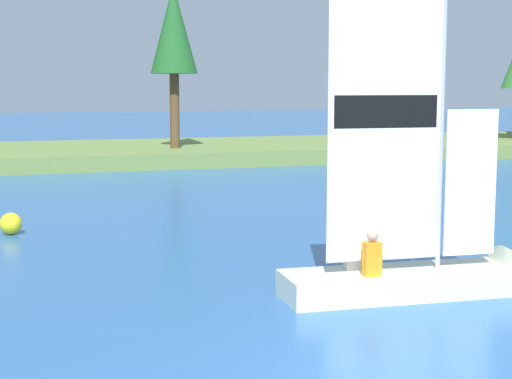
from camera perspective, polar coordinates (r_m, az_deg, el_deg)
name	(u,v)px	position (r m, az deg, el deg)	size (l,w,h in m)	color
shore_bank	(98,154)	(38.44, -11.14, 2.50)	(80.00, 10.08, 0.67)	olive
shoreline_tree_midleft	(174,32)	(37.11, -5.87, 11.09)	(2.13, 2.13, 7.40)	brown
sailboat	(449,265)	(14.26, 13.55, -5.20)	(5.14, 1.46, 6.26)	silver
channel_buoy	(11,224)	(20.05, -17.01, -2.33)	(0.53, 0.53, 0.53)	yellow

